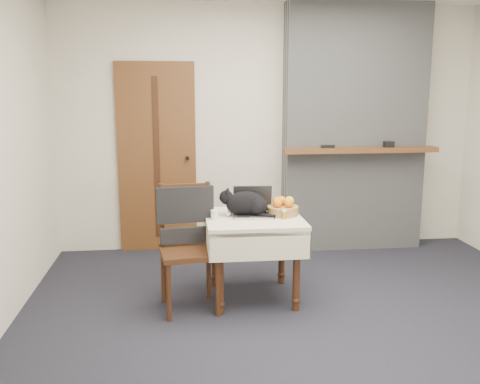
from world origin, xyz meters
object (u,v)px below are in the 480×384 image
object	(u,v)px
door	(157,158)
side_table	(253,230)
cat	(247,204)
fruit_basket	(283,208)
laptop	(253,209)
pill_bottle	(284,214)
cream_jar	(214,215)
chair	(187,229)

from	to	relation	value
door	side_table	distance (m)	1.75
cat	fruit_basket	xyz separation A→B (m)	(0.30, 0.01, -0.04)
laptop	pill_bottle	distance (m)	0.28
pill_bottle	fruit_basket	size ratio (longest dim) A/B	0.29
cream_jar	chair	world-z (taller)	chair
laptop	side_table	bearing A→B (deg)	-86.17
cat	cream_jar	bearing A→B (deg)	-149.96
cream_jar	fruit_basket	bearing A→B (deg)	8.14
cat	fruit_basket	size ratio (longest dim) A/B	1.75
cat	side_table	bearing A→B (deg)	-14.26
door	laptop	bearing A→B (deg)	-60.34
laptop	cat	distance (m)	0.07
side_table	cream_jar	world-z (taller)	cream_jar
cream_jar	door	bearing A→B (deg)	108.17
laptop	door	bearing A→B (deg)	124.79
door	cat	world-z (taller)	door
side_table	chair	xyz separation A→B (m)	(-0.54, -0.07, 0.05)
pill_bottle	chair	distance (m)	0.79
side_table	pill_bottle	distance (m)	0.30
cream_jar	cat	bearing A→B (deg)	15.13
side_table	chair	distance (m)	0.55
cream_jar	pill_bottle	distance (m)	0.56
laptop	cream_jar	bearing A→B (deg)	-160.73
side_table	pill_bottle	bearing A→B (deg)	-25.69
cat	cream_jar	world-z (taller)	cat
door	chair	bearing A→B (deg)	-79.86
door	laptop	size ratio (longest dim) A/B	5.83
cat	chair	size ratio (longest dim) A/B	0.46
pill_bottle	cream_jar	bearing A→B (deg)	172.94
door	fruit_basket	distance (m)	1.82
cat	cream_jar	distance (m)	0.29
cream_jar	laptop	bearing A→B (deg)	14.14
cream_jar	chair	distance (m)	0.25
side_table	cat	distance (m)	0.22
pill_bottle	chair	bearing A→B (deg)	177.06
door	cream_jar	xyz separation A→B (m)	(0.50, -1.53, -0.26)
laptop	chair	size ratio (longest dim) A/B	0.35
fruit_basket	chair	size ratio (longest dim) A/B	0.26
fruit_basket	chair	world-z (taller)	chair
fruit_basket	pill_bottle	bearing A→B (deg)	-96.68
side_table	laptop	xyz separation A→B (m)	(0.00, 0.04, 0.17)
door	chair	size ratio (longest dim) A/B	2.02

